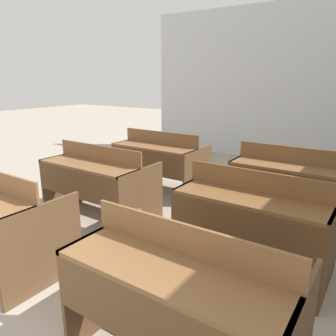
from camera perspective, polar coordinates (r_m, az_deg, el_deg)
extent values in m
cube|color=silver|center=(7.07, 19.94, 13.46)|extent=(6.04, 0.06, 3.11)
cube|color=brown|center=(2.91, -20.90, -12.80)|extent=(0.03, 0.77, 0.74)
cube|color=brown|center=(3.50, -23.75, -7.45)|extent=(1.30, 0.28, 0.03)
cube|color=brown|center=(3.61, -23.30, -11.29)|extent=(1.24, 0.04, 0.04)
cube|color=brown|center=(2.44, -10.47, -17.80)|extent=(0.03, 0.77, 0.74)
cube|color=brown|center=(1.78, -0.17, -17.80)|extent=(1.30, 0.39, 0.03)
cube|color=brown|center=(1.77, -3.90, -25.36)|extent=(1.24, 0.02, 0.33)
cube|color=brown|center=(1.86, 3.12, -12.37)|extent=(1.30, 0.02, 0.19)
cube|color=brown|center=(2.26, 6.42, -19.27)|extent=(1.30, 0.28, 0.03)
cube|color=brown|center=(2.42, 6.22, -24.35)|extent=(1.24, 0.04, 0.04)
cube|color=brown|center=(4.56, -17.13, -2.14)|extent=(0.03, 0.77, 0.74)
cube|color=brown|center=(3.70, -4.60, -5.61)|extent=(0.03, 0.77, 0.74)
cube|color=brown|center=(3.88, -13.80, 0.47)|extent=(1.30, 0.39, 0.03)
cube|color=brown|center=(3.82, -15.67, -2.75)|extent=(1.24, 0.02, 0.33)
cube|color=brown|center=(3.98, -11.94, 2.57)|extent=(1.30, 0.02, 0.19)
cube|color=brown|center=(4.26, -9.22, -2.30)|extent=(1.30, 0.28, 0.03)
cube|color=brown|center=(4.34, -9.08, -5.59)|extent=(1.24, 0.04, 0.04)
cube|color=#52361D|center=(3.35, 4.45, -7.96)|extent=(0.03, 0.77, 0.74)
cube|color=#52361D|center=(3.00, 26.52, -12.63)|extent=(0.03, 0.77, 0.74)
cube|color=brown|center=(2.81, 13.95, -5.34)|extent=(1.30, 0.39, 0.03)
cube|color=#52361D|center=(2.72, 12.30, -10.08)|extent=(1.24, 0.02, 0.33)
cube|color=brown|center=(2.94, 15.37, -2.24)|extent=(1.30, 0.02, 0.19)
cube|color=brown|center=(3.31, 16.29, -8.07)|extent=(1.30, 0.28, 0.03)
cube|color=#52361D|center=(3.42, 15.96, -12.09)|extent=(1.24, 0.04, 0.04)
cube|color=brown|center=(5.38, -6.69, 1.09)|extent=(0.03, 0.77, 0.74)
cube|color=brown|center=(4.67, 5.18, -1.10)|extent=(0.03, 0.77, 0.74)
cube|color=brown|center=(4.76, -2.52, 3.66)|extent=(1.30, 0.39, 0.03)
cube|color=brown|center=(4.66, -3.85, 1.10)|extent=(1.24, 0.02, 0.33)
cube|color=brown|center=(4.89, -1.23, 5.29)|extent=(1.30, 0.02, 0.19)
cube|color=brown|center=(5.18, 0.39, 1.12)|extent=(1.30, 0.28, 0.03)
cube|color=brown|center=(5.25, 0.38, -1.64)|extent=(1.24, 0.04, 0.04)
cube|color=brown|center=(4.38, 12.41, -2.54)|extent=(0.03, 0.77, 0.74)
cube|color=brown|center=(3.93, 20.23, 0.11)|extent=(1.30, 0.39, 0.03)
cube|color=brown|center=(3.80, 19.28, -3.12)|extent=(1.24, 0.02, 0.33)
cube|color=brown|center=(4.08, 21.04, 2.17)|extent=(1.30, 0.02, 0.19)
cube|color=brown|center=(4.42, 21.29, -2.53)|extent=(1.30, 0.28, 0.03)
cube|color=brown|center=(4.50, 20.96, -5.70)|extent=(1.24, 0.04, 0.04)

